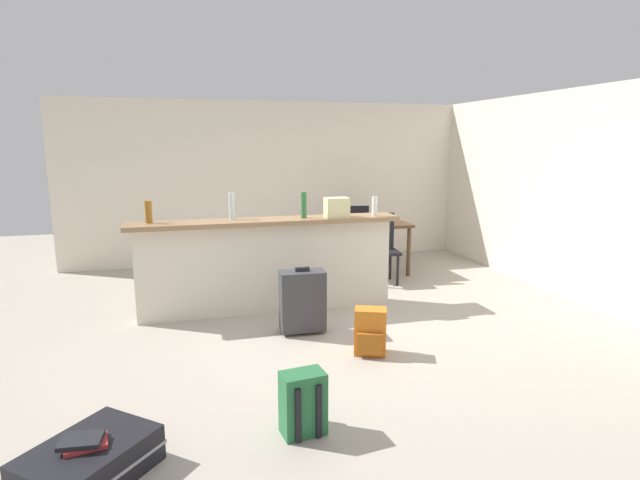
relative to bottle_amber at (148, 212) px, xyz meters
The scene contains 18 objects.
ground_plane 2.25m from the bottle_amber, 17.56° to the right, with size 13.00×13.00×0.05m, color #ADA393.
wall_back 3.07m from the bottle_amber, 53.57° to the left, with size 6.60×0.10×2.50m, color silver.
wall_right 4.88m from the bottle_amber, ahead, with size 0.10×6.00×2.50m, color silver.
partition_half_wall 1.40m from the bottle_amber, ahead, with size 2.80×0.20×1.00m, color silver.
bar_countertop 1.24m from the bottle_amber, ahead, with size 2.96×0.40×0.05m, color #93704C.
bottle_amber is the anchor object (origin of this frame).
bottle_clear 0.86m from the bottle_amber, ahead, with size 0.06×0.06×0.29m, color silver.
bottle_green 1.64m from the bottle_amber, ahead, with size 0.06×0.06×0.29m, color #2D6B38.
bottle_white 2.45m from the bottle_amber, ahead, with size 0.06×0.06×0.22m, color silver.
grocery_bag 2.01m from the bottle_amber, ahead, with size 0.26×0.18×0.22m, color beige.
dining_table 3.21m from the bottle_amber, 23.49° to the left, with size 1.10×0.80×0.74m.
dining_chair_near_partition 3.08m from the bottle_amber, 14.60° to the left, with size 0.44×0.44×0.93m.
dining_chair_far_side 3.46m from the bottle_amber, 31.87° to the left, with size 0.46×0.46×0.93m.
suitcase_flat_black 2.89m from the bottle_amber, 94.87° to the right, with size 0.83×0.84×0.22m.
backpack_orange 2.59m from the bottle_amber, 37.61° to the right, with size 0.33×0.31×0.42m.
backpack_green 2.90m from the bottle_amber, 67.71° to the right, with size 0.30×0.27×0.42m.
suitcase_upright_charcoal 1.85m from the bottle_amber, 28.91° to the right, with size 0.45×0.26×0.67m.
book_stack 2.86m from the bottle_amber, 95.15° to the right, with size 0.26×0.19×0.05m.
Camera 1 is at (-1.47, -4.88, 1.86)m, focal length 28.27 mm.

